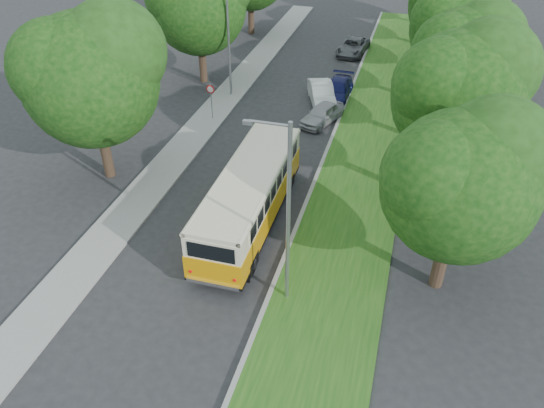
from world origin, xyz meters
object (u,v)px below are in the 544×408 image
(vintage_bus, at_px, (250,199))
(car_blue, at_px, (337,90))
(lamppost_near, at_px, (286,212))
(car_white, at_px, (322,94))
(car_grey, at_px, (353,46))
(lamppost_far, at_px, (227,39))
(car_silver, at_px, (322,114))

(vintage_bus, distance_m, car_blue, 15.86)
(lamppost_near, height_order, car_white, lamppost_near)
(lamppost_near, height_order, car_grey, lamppost_near)
(lamppost_far, distance_m, car_silver, 8.41)
(vintage_bus, distance_m, car_silver, 11.76)
(lamppost_near, relative_size, car_silver, 2.14)
(vintage_bus, height_order, car_silver, vintage_bus)
(lamppost_near, xyz_separation_m, vintage_bus, (-2.85, 4.34, -2.88))
(lamppost_near, distance_m, lamppost_far, 20.53)
(lamppost_near, bearing_deg, car_blue, 94.01)
(car_white, bearing_deg, car_silver, -98.00)
(lamppost_far, distance_m, vintage_bus, 15.62)
(lamppost_near, xyz_separation_m, car_grey, (-1.70, 29.57, -3.74))
(lamppost_near, relative_size, vintage_bus, 0.80)
(lamppost_near, distance_m, car_silver, 16.52)
(lamppost_near, height_order, car_blue, lamppost_near)
(lamppost_far, distance_m, car_blue, 8.42)
(car_blue, relative_size, car_grey, 0.97)
(lamppost_near, relative_size, car_grey, 1.76)
(lamppost_far, bearing_deg, lamppost_near, -64.29)
(vintage_bus, distance_m, car_grey, 25.27)
(lamppost_near, bearing_deg, lamppost_far, 115.71)
(car_silver, xyz_separation_m, car_white, (-0.63, 3.00, 0.07))
(lamppost_far, bearing_deg, vintage_bus, -66.85)
(car_white, height_order, car_grey, car_white)
(lamppost_near, relative_size, lamppost_far, 1.07)
(lamppost_near, bearing_deg, car_silver, 95.95)
(lamppost_near, relative_size, car_white, 1.87)
(car_silver, bearing_deg, vintage_bus, -74.80)
(vintage_bus, bearing_deg, lamppost_far, 113.09)
(car_silver, bearing_deg, lamppost_far, -178.01)
(vintage_bus, xyz_separation_m, car_white, (0.55, 14.67, -0.79))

